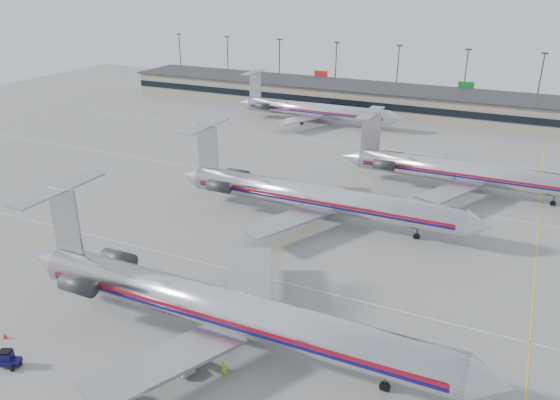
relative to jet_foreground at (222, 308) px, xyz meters
The scene contains 13 objects.
ground 5.36m from the jet_foreground, 140.61° to the left, with size 260.00×260.00×0.00m, color gray.
apron_markings 13.29m from the jet_foreground, 103.24° to the left, with size 160.00×0.15×0.02m, color silver.
terminal 100.41m from the jet_foreground, 91.66° to the left, with size 162.00×17.00×6.25m.
light_mast_row 114.53m from the jet_foreground, 91.46° to the left, with size 163.60×0.40×15.28m.
jet_foreground is the anchor object (origin of this frame).
jet_second_row 30.37m from the jet_foreground, 95.27° to the left, with size 46.94×27.64×12.29m.
jet_third_row 52.96m from the jet_foreground, 73.19° to the left, with size 43.29×26.63×11.84m.
jet_back_row 84.78m from the jet_foreground, 106.18° to the left, with size 41.42×25.47×11.32m.
tug_left 19.83m from the jet_foreground, 144.13° to the right, with size 2.22×1.71×1.62m.
tug_center 12.48m from the jet_foreground, 113.19° to the right, with size 2.52×1.79×1.86m.
belt_loader 6.20m from the jet_foreground, 107.74° to the right, with size 4.47×2.72×2.30m.
ramp_worker_near 6.09m from the jet_foreground, 58.36° to the right, with size 0.59×0.39×1.62m, color #87D013.
cone_left 21.84m from the jet_foreground, 155.96° to the right, with size 0.45×0.45×0.61m, color #F83508.
Camera 1 is at (26.56, -39.71, 33.14)m, focal length 35.00 mm.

